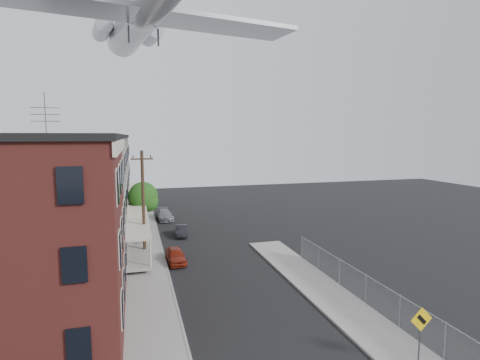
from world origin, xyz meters
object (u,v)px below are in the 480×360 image
Objects in this scene: warning_sign at (421,327)px; car_far at (164,215)px; street_tree at (144,198)px; utility_pole at (143,202)px; car_mid at (181,231)px; airplane at (144,9)px; car_near at (176,256)px.

warning_sign reaches higher than car_far.
street_tree is 5.37m from car_far.
car_mid is (3.80, 5.85, -4.14)m from utility_pole.
car_mid is (-7.40, 24.88, -1.35)m from warning_sign.
warning_sign is 30.96m from street_tree.
car_mid is 8.03m from car_far.
airplane is (-3.18, -2.27, 20.68)m from car_mid.
street_tree is 1.20× the size of car_far.
airplane is (-10.58, 22.61, 19.33)m from warning_sign.
utility_pole is at bearing 133.75° from car_near.
car_mid is at bearing -49.52° from street_tree.
car_near is at bearing -95.35° from car_far.
street_tree is at bearing 92.66° from airplane.
warning_sign is 22.25m from utility_pole.
utility_pole is 5.22m from car_near.
car_mid is at bearing 77.13° from car_near.
car_near is 8.22m from car_mid.
utility_pole is at bearing -117.17° from car_mid.
warning_sign is at bearing -65.01° from car_near.
warning_sign is at bearing -69.42° from street_tree.
street_tree reaches higher than car_far.
warning_sign is 0.54× the size of street_tree.
car_far is (-8.47, 32.84, -1.26)m from warning_sign.
car_near is at bearing -80.51° from street_tree.
car_mid is (3.47, -4.07, -2.92)m from street_tree.
car_mid is 0.11× the size of airplane.
utility_pole is 0.30× the size of airplane.
car_near is 16.05m from car_far.
warning_sign is 19.02m from car_near.
car_mid is at bearing 57.01° from utility_pole.
airplane is at bearing 103.86° from car_near.
airplane is (-2.11, -10.23, 20.58)m from car_far.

